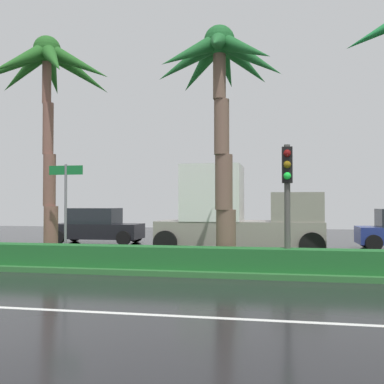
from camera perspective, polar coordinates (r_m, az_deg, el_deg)
The scene contains 10 objects.
ground_plane at distance 15.63m, azimuth -7.41°, elevation -8.78°, with size 90.00×42.00×0.10m, color black.
near_lane_divider_stripe at distance 9.34m, azimuth -21.54°, elevation -13.38°, with size 81.00×0.14×0.01m, color white.
median_strip at distance 14.67m, azimuth -8.66°, elevation -8.77°, with size 85.50×4.00×0.15m, color #2D6B33.
median_hedge at distance 13.33m, azimuth -10.70°, elevation -7.88°, with size 76.50×0.70×0.60m.
palm_tree_centre_left at distance 16.31m, azimuth -17.78°, elevation 13.28°, with size 4.63×4.56×7.40m.
palm_tree_centre at distance 13.71m, azimuth 3.63°, elevation 13.91°, with size 3.91×4.12×7.02m.
traffic_signal_median_right at distance 12.40m, azimuth 11.86°, elevation 1.02°, with size 0.28×0.43×3.38m.
street_name_sign at distance 14.43m, azimuth -15.57°, elevation -0.88°, with size 1.10×0.08×3.00m.
car_in_traffic_second at distance 22.81m, azimuth -11.84°, elevation -4.24°, with size 4.30×2.02×1.72m.
box_truck_lead at distance 18.02m, azimuth 5.72°, elevation -2.72°, with size 6.40×2.64×3.46m.
Camera 1 is at (4.91, -5.70, 1.95)m, focal length 42.52 mm.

